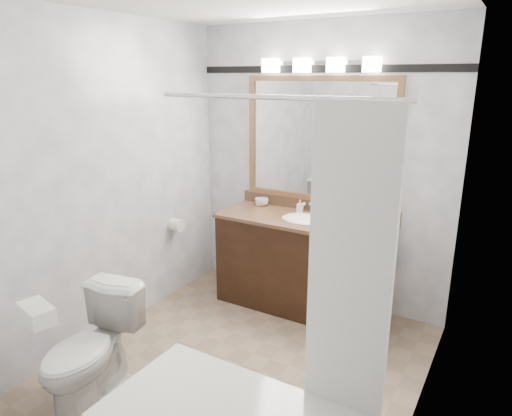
% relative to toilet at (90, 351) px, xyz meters
% --- Properties ---
extents(room, '(2.42, 2.62, 2.52)m').
position_rel_toilet_xyz_m(room, '(0.63, 0.81, 0.88)').
color(room, gray).
rests_on(room, ground).
extents(vanity, '(1.53, 0.58, 0.97)m').
position_rel_toilet_xyz_m(vanity, '(0.63, 1.83, 0.08)').
color(vanity, black).
rests_on(vanity, ground).
extents(mirror, '(1.40, 0.04, 1.10)m').
position_rel_toilet_xyz_m(mirror, '(0.63, 2.09, 1.13)').
color(mirror, '#926842').
rests_on(mirror, room).
extents(vanity_light_bar, '(1.02, 0.14, 0.12)m').
position_rel_toilet_xyz_m(vanity_light_bar, '(0.63, 2.04, 1.77)').
color(vanity_light_bar, silver).
rests_on(vanity_light_bar, room).
extents(accent_stripe, '(2.40, 0.01, 0.06)m').
position_rel_toilet_xyz_m(accent_stripe, '(0.63, 2.10, 1.73)').
color(accent_stripe, black).
rests_on(accent_stripe, room).
extents(tp_roll, '(0.11, 0.12, 0.12)m').
position_rel_toilet_xyz_m(tp_roll, '(-0.51, 1.47, 0.33)').
color(tp_roll, white).
rests_on(tp_roll, room).
extents(toilet, '(0.52, 0.78, 0.73)m').
position_rel_toilet_xyz_m(toilet, '(0.00, 0.00, 0.00)').
color(toilet, white).
rests_on(toilet, ground).
extents(tissue_box, '(0.26, 0.18, 0.10)m').
position_rel_toilet_xyz_m(tissue_box, '(0.00, -0.31, 0.42)').
color(tissue_box, white).
rests_on(tissue_box, toilet).
extents(coffee_maker, '(0.17, 0.20, 0.31)m').
position_rel_toilet_xyz_m(coffee_maker, '(1.15, 1.87, 0.64)').
color(coffee_maker, black).
rests_on(coffee_maker, vanity).
extents(cup_left, '(0.11, 0.11, 0.08)m').
position_rel_toilet_xyz_m(cup_left, '(0.12, 2.01, 0.52)').
color(cup_left, white).
rests_on(cup_left, vanity).
extents(cup_right, '(0.09, 0.09, 0.07)m').
position_rel_toilet_xyz_m(cup_right, '(0.08, 1.99, 0.52)').
color(cup_right, white).
rests_on(cup_right, vanity).
extents(soap_bottle_a, '(0.07, 0.07, 0.12)m').
position_rel_toilet_xyz_m(soap_bottle_a, '(0.52, 1.98, 0.54)').
color(soap_bottle_a, white).
rests_on(soap_bottle_a, vanity).
extents(soap_bottle_b, '(0.07, 0.07, 0.08)m').
position_rel_toilet_xyz_m(soap_bottle_b, '(0.86, 2.04, 0.53)').
color(soap_bottle_b, white).
rests_on(soap_bottle_b, vanity).
extents(soap_bar, '(0.08, 0.07, 0.02)m').
position_rel_toilet_xyz_m(soap_bar, '(0.78, 1.94, 0.49)').
color(soap_bar, beige).
rests_on(soap_bar, vanity).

